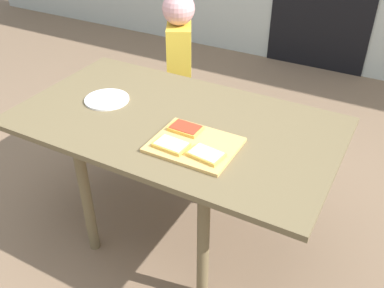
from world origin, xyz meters
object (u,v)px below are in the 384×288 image
pizza_slice_far_left (186,128)px  pizza_slice_near_right (206,154)px  cutting_board (194,145)px  dining_table (175,134)px  pizza_slice_near_left (171,145)px  plate_white_left (107,99)px  child_left (180,65)px

pizza_slice_far_left → pizza_slice_near_right: bearing=-38.1°
cutting_board → dining_table: bearing=141.1°
dining_table → pizza_slice_near_left: pizza_slice_near_left is taller
cutting_board → pizza_slice_near_left: 0.10m
pizza_slice_far_left → plate_white_left: size_ratio=0.64×
dining_table → child_left: 0.75m
cutting_board → child_left: child_left is taller
pizza_slice_near_left → pizza_slice_far_left: same height
plate_white_left → dining_table: bearing=-0.1°
cutting_board → plate_white_left: 0.58m
pizza_slice_near_right → pizza_slice_far_left: 0.21m
pizza_slice_near_right → cutting_board: bearing=146.0°
dining_table → child_left: child_left is taller
pizza_slice_near_left → pizza_slice_near_right: bearing=3.3°
cutting_board → pizza_slice_far_left: size_ratio=2.52×
child_left → pizza_slice_near_left: bearing=-61.9°
pizza_slice_near_right → plate_white_left: (-0.64, 0.20, -0.02)m
plate_white_left → cutting_board: bearing=-14.5°
dining_table → pizza_slice_far_left: 0.16m
cutting_board → pizza_slice_near_left: bearing=-138.1°
dining_table → plate_white_left: 0.39m
dining_table → child_left: bearing=118.4°
cutting_board → plate_white_left: (-0.56, 0.14, -0.00)m
plate_white_left → child_left: size_ratio=0.20×
plate_white_left → pizza_slice_far_left: bearing=-8.5°
pizza_slice_far_left → pizza_slice_near_left: bearing=-85.8°
pizza_slice_far_left → child_left: child_left is taller
pizza_slice_near_left → plate_white_left: (-0.49, 0.21, -0.02)m
pizza_slice_near_right → child_left: size_ratio=0.14×
pizza_slice_near_right → plate_white_left: bearing=162.7°
cutting_board → pizza_slice_near_right: pizza_slice_near_right is taller
dining_table → pizza_slice_near_right: size_ratio=10.05×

